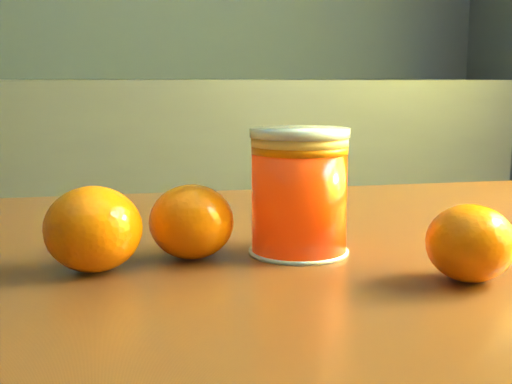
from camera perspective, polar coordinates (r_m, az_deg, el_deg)
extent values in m
cube|color=brown|center=(0.57, 6.06, -7.41)|extent=(1.05, 0.75, 0.04)
cylinder|color=#FF3105|center=(0.57, 3.47, -0.65)|extent=(0.08, 0.08, 0.09)
cylinder|color=#FFCF68|center=(0.57, 3.51, 4.06)|extent=(0.08, 0.08, 0.01)
cylinder|color=silver|center=(0.57, 3.52, 4.66)|extent=(0.08, 0.08, 0.00)
ellipsoid|color=#FF6B05|center=(0.56, -5.18, -2.38)|extent=(0.09, 0.09, 0.06)
ellipsoid|color=#FF6B05|center=(0.52, 16.78, -3.94)|extent=(0.08, 0.08, 0.05)
ellipsoid|color=#FF6B05|center=(0.53, -12.90, -2.90)|extent=(0.09, 0.09, 0.06)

